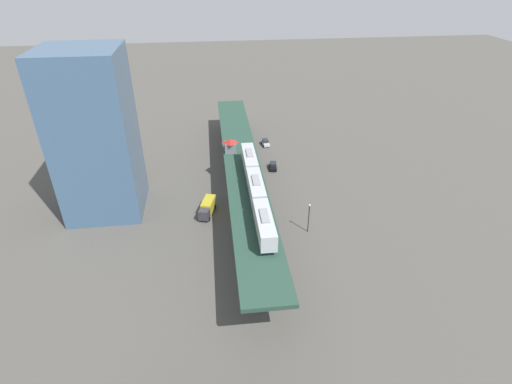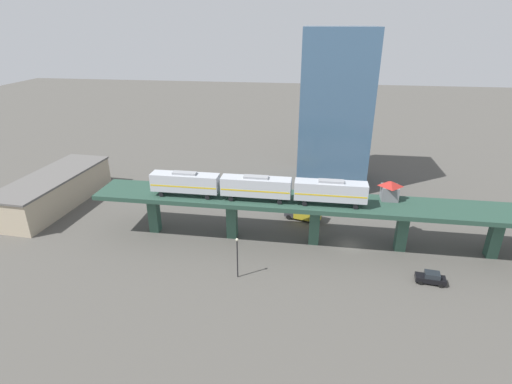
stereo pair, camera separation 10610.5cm
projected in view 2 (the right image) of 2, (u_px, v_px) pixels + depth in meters
ground_plane at (350, 245)px, 71.57m from camera, size 400.00×400.00×0.00m
elevated_viaduct at (355, 209)px, 68.68m from camera, size 9.46×92.09×8.44m
subway_train at (256, 186)px, 68.29m from camera, size 3.26×37.23×4.45m
signal_hut at (390, 190)px, 68.85m from camera, size 3.26×3.26×3.40m
street_car_black at (431, 278)px, 60.98m from camera, size 2.36×4.59×1.89m
delivery_truck at (304, 212)px, 80.04m from camera, size 4.20×7.54×3.20m
street_lamp at (237, 255)px, 61.17m from camera, size 0.44×0.44×6.94m
warehouse_building at (54, 190)px, 86.08m from camera, size 29.16×12.04×6.80m
office_tower at (335, 109)px, 93.46m from camera, size 16.00×16.00×36.00m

